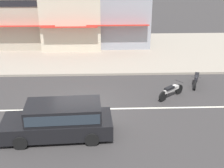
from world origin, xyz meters
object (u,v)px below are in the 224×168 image
at_px(motorcycle_1, 171,90).
at_px(shopfront_far_kios, 30,18).
at_px(shopfront_corner_warung, 72,13).
at_px(minivan_black_0, 60,119).
at_px(shopfront_mid_block, 116,11).
at_px(motorcycle_0, 196,79).

relative_size(motorcycle_1, shopfront_far_kios, 0.28).
distance_m(motorcycle_1, shopfront_far_kios, 14.59).
height_order(motorcycle_1, shopfront_corner_warung, shopfront_corner_warung).
distance_m(minivan_black_0, shopfront_mid_block, 14.62).
xyz_separation_m(motorcycle_0, shopfront_corner_warung, (-8.00, 8.36, 2.38)).
xyz_separation_m(motorcycle_1, shopfront_mid_block, (-2.57, 10.52, 2.33)).
bearing_deg(minivan_black_0, shopfront_mid_block, 77.71).
distance_m(shopfront_corner_warung, shopfront_mid_block, 3.65).
bearing_deg(shopfront_far_kios, motorcycle_0, -38.20).
height_order(shopfront_corner_warung, shopfront_far_kios, shopfront_corner_warung).
bearing_deg(shopfront_far_kios, shopfront_corner_warung, -12.07).
bearing_deg(shopfront_mid_block, shopfront_corner_warung, -170.32).
distance_m(motorcycle_0, shopfront_mid_block, 10.26).
bearing_deg(minivan_black_0, motorcycle_0, 34.77).
xyz_separation_m(motorcycle_0, shopfront_mid_block, (-4.40, 8.97, 2.34)).
bearing_deg(minivan_black_0, shopfront_far_kios, 106.03).
relative_size(motorcycle_0, motorcycle_1, 1.14).
relative_size(minivan_black_0, motorcycle_0, 2.73).
bearing_deg(motorcycle_1, shopfront_mid_block, 103.74).
distance_m(shopfront_corner_warung, shopfront_far_kios, 3.72).
height_order(minivan_black_0, motorcycle_1, minivan_black_0).
relative_size(minivan_black_0, shopfront_corner_warung, 0.93).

